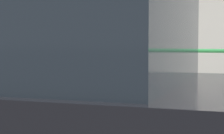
{
  "coord_description": "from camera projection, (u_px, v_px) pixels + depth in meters",
  "views": [
    {
      "loc": [
        1.38,
        -3.5,
        1.39
      ],
      "look_at": [
        0.02,
        0.47,
        1.13
      ],
      "focal_mm": 64.26,
      "sensor_mm": 36.0,
      "label": 1
    }
  ],
  "objects": [
    {
      "name": "parking_meter",
      "position": [
        87.0,
        70.0,
        4.25
      ],
      "size": [
        0.16,
        0.16,
        1.37
      ],
      "rotation": [
        0.0,
        0.0,
        3.13
      ],
      "color": "slate",
      "rests_on": "sidewalk_curb"
    },
    {
      "name": "backdrop_wall",
      "position": [
        181.0,
        40.0,
        8.5
      ],
      "size": [
        32.0,
        0.5,
        2.88
      ],
      "primitive_type": "cube",
      "color": "gray",
      "rests_on": "ground"
    },
    {
      "name": "pedestrian_at_meter",
      "position": [
        140.0,
        67.0,
        4.18
      ],
      "size": [
        0.61,
        0.74,
        1.74
      ],
      "rotation": [
        0.0,
        0.0,
        -2.8
      ],
      "color": "slate",
      "rests_on": "sidewalk_curb"
    },
    {
      "name": "parked_hatchback_black",
      "position": [
        39.0,
        114.0,
        2.62
      ],
      "size": [
        4.0,
        1.76,
        1.81
      ],
      "rotation": [
        0.0,
        0.0,
        -1.57
      ],
      "color": "black",
      "rests_on": "ground"
    },
    {
      "name": "background_railing",
      "position": [
        159.0,
        69.0,
        6.48
      ],
      "size": [
        24.06,
        0.06,
        1.16
      ],
      "color": "#1E602D",
      "rests_on": "sidewalk_curb"
    }
  ]
}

